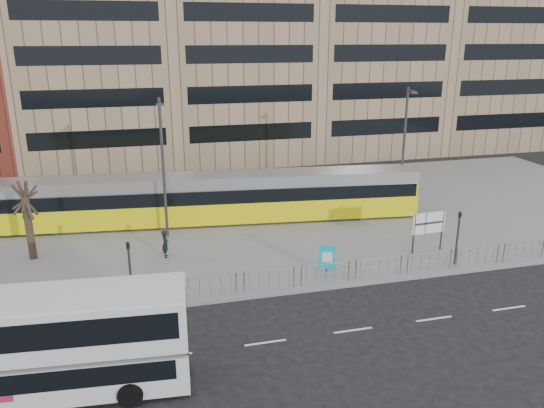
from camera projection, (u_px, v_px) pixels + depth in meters
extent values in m
plane|color=black|center=(285.00, 295.00, 26.65)|extent=(120.00, 120.00, 0.00)
cube|color=slate|center=(240.00, 217.00, 37.70)|extent=(64.00, 24.00, 0.15)
cube|color=gray|center=(285.00, 293.00, 26.68)|extent=(64.00, 0.25, 0.17)
cube|color=#977B61|center=(96.00, 51.00, 52.32)|extent=(14.00, 16.00, 22.00)
cube|color=#977B61|center=(235.00, 40.00, 55.32)|extent=(14.00, 16.00, 24.00)
cube|color=#977B61|center=(359.00, 53.00, 59.08)|extent=(14.00, 16.00, 21.00)
cube|color=#977B61|center=(470.00, 44.00, 62.09)|extent=(14.00, 16.00, 23.00)
cylinder|color=gray|center=(320.00, 265.00, 27.22)|extent=(32.00, 0.05, 0.05)
cylinder|color=gray|center=(320.00, 274.00, 27.37)|extent=(32.00, 0.04, 0.04)
cube|color=white|center=(332.00, 333.00, 23.20)|extent=(62.00, 0.12, 0.01)
cube|color=silver|center=(49.00, 371.00, 19.01)|extent=(10.11, 3.14, 1.54)
cube|color=silver|center=(42.00, 325.00, 18.43)|extent=(10.11, 3.14, 1.90)
cube|color=silver|center=(38.00, 299.00, 18.13)|extent=(10.10, 3.05, 0.27)
cube|color=black|center=(61.00, 361.00, 18.97)|extent=(8.31, 3.03, 0.77)
cube|color=black|center=(41.00, 320.00, 18.37)|extent=(9.57, 3.13, 1.00)
cylinder|color=black|center=(130.00, 395.00, 18.53)|extent=(0.92, 0.35, 0.90)
cylinder|color=black|center=(135.00, 357.00, 20.70)|extent=(0.92, 0.35, 0.90)
cube|color=yellow|center=(215.00, 208.00, 36.46)|extent=(28.39, 5.70, 1.62)
cube|color=black|center=(214.00, 192.00, 36.12)|extent=(27.99, 5.69, 0.91)
cube|color=#AEAEB3|center=(214.00, 180.00, 35.86)|extent=(28.37, 5.48, 0.81)
cube|color=yellow|center=(403.00, 191.00, 38.10)|extent=(1.45, 2.39, 2.62)
cube|color=yellow|center=(6.00, 208.00, 34.43)|extent=(1.45, 2.39, 2.62)
cylinder|color=#2D2D30|center=(214.00, 197.00, 36.23)|extent=(2.65, 2.65, 3.03)
cube|color=#2D2D30|center=(342.00, 212.00, 37.91)|extent=(3.28, 2.85, 0.50)
cube|color=#2D2D30|center=(79.00, 224.00, 35.44)|extent=(3.28, 2.85, 0.50)
cylinder|color=#2D2D30|center=(414.00, 234.00, 30.93)|extent=(0.11, 0.11, 2.45)
cylinder|color=#2D2D30|center=(442.00, 231.00, 31.49)|extent=(0.11, 0.11, 2.45)
cube|color=white|center=(429.00, 223.00, 31.03)|extent=(2.13, 0.22, 1.28)
cylinder|color=#2D2D30|center=(327.00, 266.00, 28.48)|extent=(0.06, 0.06, 0.89)
cube|color=#0DB1C6|center=(327.00, 257.00, 28.31)|extent=(0.84, 0.42, 1.33)
cube|color=white|center=(327.00, 257.00, 28.27)|extent=(0.51, 0.23, 0.55)
imported|color=black|center=(165.00, 244.00, 30.59)|extent=(0.41, 0.60, 1.63)
cylinder|color=#2D2D30|center=(130.00, 273.00, 25.17)|extent=(0.12, 0.12, 3.00)
imported|color=#2D2D30|center=(129.00, 252.00, 24.84)|extent=(0.19, 0.22, 1.00)
cylinder|color=#2D2D30|center=(457.00, 239.00, 29.40)|extent=(0.12, 0.12, 3.00)
imported|color=#2D2D30|center=(459.00, 221.00, 29.07)|extent=(0.20, 0.23, 1.00)
cylinder|color=#2D2D30|center=(163.00, 169.00, 32.72)|extent=(0.18, 0.18, 8.78)
cylinder|color=#2D2D30|center=(159.00, 102.00, 31.07)|extent=(0.14, 0.90, 0.14)
cube|color=#2D2D30|center=(160.00, 104.00, 30.69)|extent=(0.45, 0.20, 0.12)
cylinder|color=#2D2D30|center=(403.00, 150.00, 38.18)|extent=(0.18, 0.18, 8.85)
cylinder|color=#2D2D30|center=(411.00, 91.00, 36.52)|extent=(0.14, 0.90, 0.14)
cube|color=#2D2D30|center=(414.00, 93.00, 36.14)|extent=(0.45, 0.20, 0.12)
cylinder|color=black|center=(29.00, 228.00, 30.08)|extent=(0.44, 0.44, 3.72)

